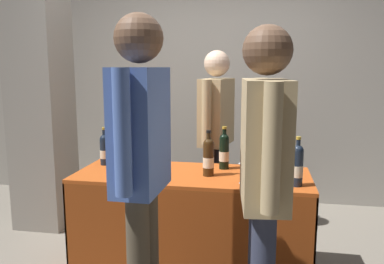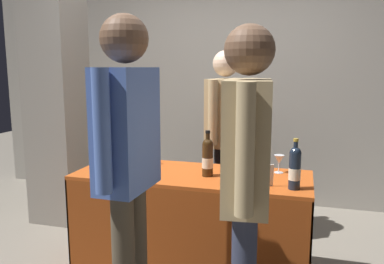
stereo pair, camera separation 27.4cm
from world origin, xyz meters
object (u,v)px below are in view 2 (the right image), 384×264
object	(u,v)px
tasting_table	(192,206)
featured_wine_bottle	(295,168)
display_bottle_0	(208,157)
vendor_presenter	(225,126)
taster_foreground_right	(247,169)
wine_glass_near_vendor	(279,160)
wine_glass_mid	(241,170)
concrete_pillar	(55,66)
flower_vase	(123,159)

from	to	relation	value
tasting_table	featured_wine_bottle	size ratio (longest dim) A/B	5.20
display_bottle_0	vendor_presenter	size ratio (longest dim) A/B	0.19
vendor_presenter	taster_foreground_right	distance (m)	1.62
wine_glass_near_vendor	wine_glass_mid	size ratio (longest dim) A/B	0.97
concrete_pillar	wine_glass_mid	xyz separation A→B (m)	(1.95, -0.88, -0.66)
flower_vase	featured_wine_bottle	bearing A→B (deg)	-1.00
tasting_table	display_bottle_0	size ratio (longest dim) A/B	5.17
wine_glass_mid	display_bottle_0	bearing A→B (deg)	149.88
concrete_pillar	flower_vase	distance (m)	1.54
featured_wine_bottle	wine_glass_mid	xyz separation A→B (m)	(-0.33, -0.01, -0.04)
tasting_table	vendor_presenter	xyz separation A→B (m)	(0.08, 0.79, 0.48)
concrete_pillar	flower_vase	world-z (taller)	concrete_pillar
wine_glass_near_vendor	flower_vase	world-z (taller)	flower_vase
concrete_pillar	vendor_presenter	size ratio (longest dim) A/B	1.83
wine_glass_mid	flower_vase	xyz separation A→B (m)	(-0.84, 0.03, 0.01)
taster_foreground_right	display_bottle_0	bearing A→B (deg)	20.85
tasting_table	wine_glass_mid	bearing A→B (deg)	-25.91
flower_vase	taster_foreground_right	world-z (taller)	taster_foreground_right
featured_wine_bottle	display_bottle_0	world-z (taller)	display_bottle_0
taster_foreground_right	concrete_pillar	bearing A→B (deg)	48.61
taster_foreground_right	wine_glass_mid	bearing A→B (deg)	5.54
featured_wine_bottle	taster_foreground_right	bearing A→B (deg)	-109.46
featured_wine_bottle	display_bottle_0	bearing A→B (deg)	166.66
featured_wine_bottle	vendor_presenter	world-z (taller)	vendor_presenter
display_bottle_0	taster_foreground_right	bearing A→B (deg)	-63.33
tasting_table	vendor_presenter	world-z (taller)	vendor_presenter
featured_wine_bottle	wine_glass_near_vendor	distance (m)	0.38
concrete_pillar	flower_vase	bearing A→B (deg)	-37.65
vendor_presenter	tasting_table	bearing A→B (deg)	5.75
flower_vase	taster_foreground_right	distance (m)	1.16
concrete_pillar	wine_glass_near_vendor	xyz separation A→B (m)	(2.17, -0.51, -0.67)
display_bottle_0	wine_glass_mid	bearing A→B (deg)	-30.12
taster_foreground_right	featured_wine_bottle	bearing A→B (deg)	-25.29
wine_glass_near_vendor	vendor_presenter	xyz separation A→B (m)	(-0.52, 0.60, 0.14)
flower_vase	taster_foreground_right	size ratio (longest dim) A/B	0.22
tasting_table	wine_glass_near_vendor	size ratio (longest dim) A/B	12.80
wine_glass_near_vendor	vendor_presenter	bearing A→B (deg)	130.60
concrete_pillar	featured_wine_bottle	bearing A→B (deg)	-20.93
wine_glass_near_vendor	featured_wine_bottle	bearing A→B (deg)	-72.24
concrete_pillar	vendor_presenter	world-z (taller)	concrete_pillar
concrete_pillar	featured_wine_bottle	size ratio (longest dim) A/B	9.56
tasting_table	vendor_presenter	size ratio (longest dim) A/B	1.00
vendor_presenter	taster_foreground_right	size ratio (longest dim) A/B	0.97
featured_wine_bottle	wine_glass_near_vendor	world-z (taller)	featured_wine_bottle
wine_glass_mid	taster_foreground_right	distance (m)	0.63
tasting_table	display_bottle_0	distance (m)	0.40
wine_glass_mid	vendor_presenter	size ratio (longest dim) A/B	0.08
concrete_pillar	tasting_table	distance (m)	1.99
wine_glass_near_vendor	taster_foreground_right	bearing A→B (deg)	-95.76
tasting_table	flower_vase	size ratio (longest dim) A/B	4.47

